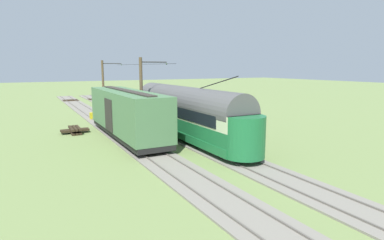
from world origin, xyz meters
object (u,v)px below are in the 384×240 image
object	(u,v)px
coach_adjacent	(126,113)
spare_tie_stack	(75,130)
vintage_streetcar	(186,112)
track_end_bumper	(98,116)
catenary_pole_foreground	(104,86)
catenary_pole_mid_near	(142,94)

from	to	relation	value
coach_adjacent	spare_tie_stack	distance (m)	5.85
vintage_streetcar	track_end_bumper	world-z (taller)	vintage_streetcar
vintage_streetcar	spare_tie_stack	bearing A→B (deg)	-40.75
coach_adjacent	track_end_bumper	bearing A→B (deg)	-90.02
coach_adjacent	track_end_bumper	xyz separation A→B (m)	(-0.00, -11.10, -1.76)
vintage_streetcar	coach_adjacent	size ratio (longest dim) A/B	1.37
catenary_pole_foreground	catenary_pole_mid_near	xyz separation A→B (m)	(0.00, 14.51, 0.00)
catenary_pole_mid_near	track_end_bumper	bearing A→B (deg)	-79.09
catenary_pole_foreground	track_end_bumper	distance (m)	6.00
track_end_bumper	coach_adjacent	bearing A→B (deg)	89.98
catenary_pole_mid_near	spare_tie_stack	xyz separation A→B (m)	(5.39, -2.90, -3.23)
catenary_pole_mid_near	catenary_pole_foreground	bearing A→B (deg)	-90.00
catenary_pole_mid_near	spare_tie_stack	distance (m)	6.92
vintage_streetcar	catenary_pole_foreground	world-z (taller)	catenary_pole_foreground
coach_adjacent	catenary_pole_foreground	size ratio (longest dim) A/B	1.98
track_end_bumper	spare_tie_stack	bearing A→B (deg)	62.79
vintage_streetcar	catenary_pole_foreground	size ratio (longest dim) A/B	2.70
catenary_pole_foreground	coach_adjacent	bearing A→B (deg)	83.26
catenary_pole_mid_near	track_end_bumper	world-z (taller)	catenary_pole_mid_near
catenary_pole_foreground	spare_tie_stack	world-z (taller)	catenary_pole_foreground
vintage_streetcar	track_end_bumper	bearing A→B (deg)	-72.55
spare_tie_stack	catenary_pole_foreground	bearing A→B (deg)	-114.88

